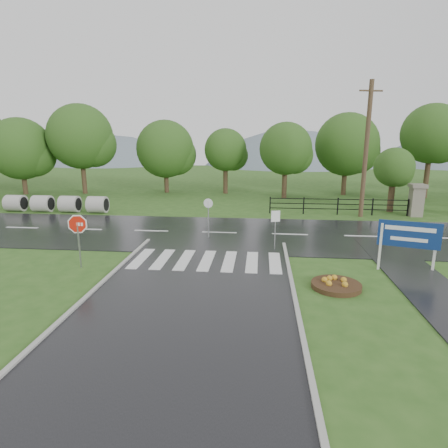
# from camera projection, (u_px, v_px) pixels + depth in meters

# --- Properties ---
(ground) EXTENTS (120.00, 120.00, 0.00)m
(ground) POSITION_uv_depth(u_px,v_px,m) (184.00, 313.00, 11.76)
(ground) COLOR #2E561C
(ground) RESTS_ON ground
(main_road) EXTENTS (90.00, 8.00, 0.04)m
(main_road) POSITION_uv_depth(u_px,v_px,m) (219.00, 233.00, 21.44)
(main_road) COLOR black
(main_road) RESTS_ON ground
(walkway) EXTENTS (2.20, 11.00, 0.04)m
(walkway) POSITION_uv_depth(u_px,v_px,m) (415.00, 277.00, 14.82)
(walkway) COLOR #242427
(walkway) RESTS_ON ground
(crosswalk) EXTENTS (6.50, 2.80, 0.02)m
(crosswalk) POSITION_uv_depth(u_px,v_px,m) (207.00, 260.00, 16.59)
(crosswalk) COLOR silver
(crosswalk) RESTS_ON ground
(curb_right) EXTENTS (0.15, 24.00, 0.12)m
(curb_right) POSITION_uv_depth(u_px,v_px,m) (317.00, 413.00, 7.54)
(curb_right) COLOR #A3A39B
(curb_right) RESTS_ON ground
(pillar_west) EXTENTS (1.00, 1.00, 2.24)m
(pillar_west) POSITION_uv_depth(u_px,v_px,m) (416.00, 199.00, 25.74)
(pillar_west) COLOR gray
(pillar_west) RESTS_ON ground
(fence_west) EXTENTS (9.58, 0.08, 1.20)m
(fence_west) POSITION_uv_depth(u_px,v_px,m) (338.00, 205.00, 26.34)
(fence_west) COLOR black
(fence_west) RESTS_ON ground
(hills) EXTENTS (102.00, 48.00, 48.00)m
(hills) POSITION_uv_depth(u_px,v_px,m) (265.00, 239.00, 77.95)
(hills) COLOR slate
(hills) RESTS_ON ground
(treeline) EXTENTS (83.20, 5.20, 10.00)m
(treeline) POSITION_uv_depth(u_px,v_px,m) (247.00, 196.00, 34.91)
(treeline) COLOR #274F18
(treeline) RESTS_ON ground
(culvert_pipes) EXTENTS (7.60, 1.20, 1.20)m
(culvert_pipes) POSITION_uv_depth(u_px,v_px,m) (56.00, 204.00, 27.35)
(culvert_pipes) COLOR #9E9B93
(culvert_pipes) RESTS_ON ground
(stop_sign) EXTENTS (1.07, 0.21, 2.43)m
(stop_sign) POSITION_uv_depth(u_px,v_px,m) (78.00, 228.00, 15.49)
(stop_sign) COLOR #939399
(stop_sign) RESTS_ON ground
(estate_billboard) EXTENTS (2.29, 0.75, 2.07)m
(estate_billboard) POSITION_uv_depth(u_px,v_px,m) (409.00, 237.00, 15.23)
(estate_billboard) COLOR silver
(estate_billboard) RESTS_ON ground
(flower_bed) EXTENTS (1.81, 1.81, 0.36)m
(flower_bed) POSITION_uv_depth(u_px,v_px,m) (336.00, 284.00, 13.71)
(flower_bed) COLOR #332111
(flower_bed) RESTS_ON ground
(reg_sign_small) EXTENTS (0.43, 0.14, 1.97)m
(reg_sign_small) POSITION_uv_depth(u_px,v_px,m) (275.00, 222.00, 17.93)
(reg_sign_small) COLOR #939399
(reg_sign_small) RESTS_ON ground
(reg_sign_round) EXTENTS (0.51, 0.11, 2.20)m
(reg_sign_round) POSITION_uv_depth(u_px,v_px,m) (208.00, 213.00, 20.08)
(reg_sign_round) COLOR #939399
(reg_sign_round) RESTS_ON ground
(utility_pole_east) EXTENTS (1.57, 0.49, 8.97)m
(utility_pole_east) POSITION_uv_depth(u_px,v_px,m) (366.00, 150.00, 24.84)
(utility_pole_east) COLOR #473523
(utility_pole_east) RESTS_ON ground
(entrance_tree_left) EXTENTS (2.81, 2.81, 4.66)m
(entrance_tree_left) POSITION_uv_depth(u_px,v_px,m) (394.00, 168.00, 26.84)
(entrance_tree_left) COLOR #3D2B1C
(entrance_tree_left) RESTS_ON ground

